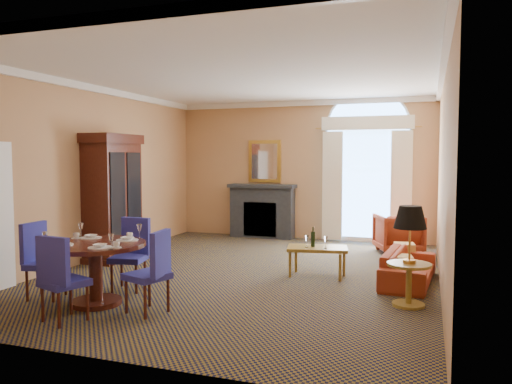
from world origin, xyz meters
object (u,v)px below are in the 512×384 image
(coffee_table, at_px, (317,249))
(dining_table, at_px, (96,259))
(sofa, at_px, (408,267))
(side_table, at_px, (410,242))
(armoire, at_px, (112,199))
(armchair, at_px, (398,233))

(coffee_table, bearing_deg, dining_table, -145.88)
(sofa, relative_size, side_table, 1.33)
(armoire, relative_size, sofa, 1.39)
(sofa, xyz_separation_m, side_table, (0.05, -1.22, 0.58))
(dining_table, distance_m, side_table, 4.02)
(armoire, bearing_deg, armchair, 25.88)
(armoire, xyz_separation_m, coffee_table, (3.88, -0.09, -0.68))
(armoire, height_order, coffee_table, armoire)
(dining_table, bearing_deg, sofa, 33.40)
(armchair, bearing_deg, coffee_table, 44.76)
(dining_table, xyz_separation_m, sofa, (3.76, 2.48, -0.35))
(armoire, xyz_separation_m, armchair, (4.98, 2.42, -0.73))
(armchair, bearing_deg, armoire, 4.41)
(armchair, distance_m, coffee_table, 2.73)
(armoire, relative_size, armchair, 2.73)
(dining_table, bearing_deg, side_table, 18.25)
(side_table, bearing_deg, sofa, 92.34)
(dining_table, xyz_separation_m, coffee_table, (2.37, 2.42, -0.15))
(armchair, relative_size, coffee_table, 0.83)
(dining_table, bearing_deg, armoire, 121.02)
(armchair, distance_m, side_table, 3.71)
(coffee_table, distance_m, side_table, 1.89)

